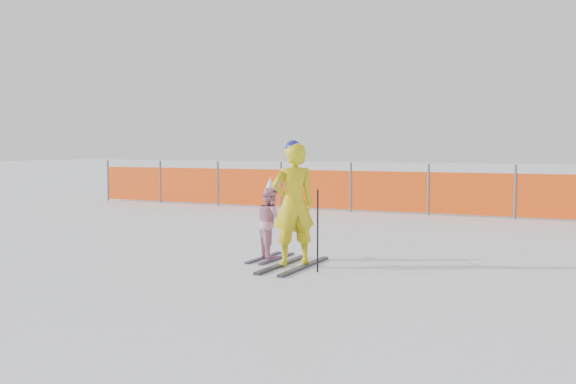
# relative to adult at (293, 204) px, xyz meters

# --- Properties ---
(ground) EXTENTS (120.00, 120.00, 0.00)m
(ground) POSITION_rel_adult_xyz_m (-0.29, -0.06, -0.87)
(ground) COLOR white
(ground) RESTS_ON ground
(adult) EXTENTS (0.71, 1.51, 1.75)m
(adult) POSITION_rel_adult_xyz_m (0.00, 0.00, 0.00)
(adult) COLOR black
(adult) RESTS_ON ground
(child) EXTENTS (0.63, 1.04, 1.22)m
(child) POSITION_rel_adult_xyz_m (-0.57, 0.41, -0.31)
(child) COLOR black
(child) RESTS_ON ground
(ski_poles) EXTENTS (0.94, 0.56, 1.10)m
(ski_poles) POSITION_rel_adult_xyz_m (0.24, -0.08, -0.19)
(ski_poles) COLOR black
(ski_poles) RESTS_ON ground
(safety_fence) EXTENTS (16.61, 0.06, 1.25)m
(safety_fence) POSITION_rel_adult_xyz_m (-1.67, 7.54, -0.31)
(safety_fence) COLOR #595960
(safety_fence) RESTS_ON ground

